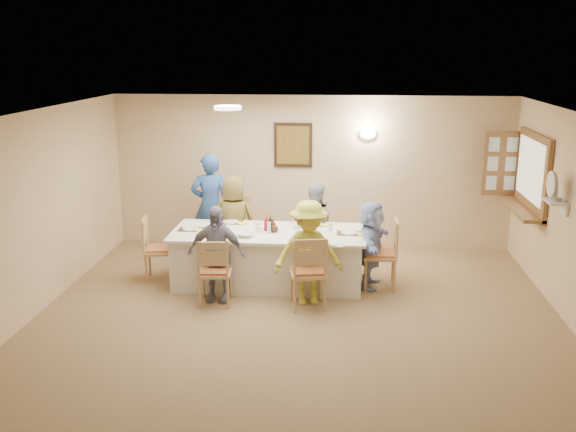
# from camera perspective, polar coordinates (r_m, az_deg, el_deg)

# --- Properties ---
(ground) EXTENTS (7.00, 7.00, 0.00)m
(ground) POSITION_cam_1_polar(r_m,az_deg,el_deg) (7.59, 0.58, -10.43)
(ground) COLOR olive
(room_walls) EXTENTS (7.00, 7.00, 7.00)m
(room_walls) POSITION_cam_1_polar(r_m,az_deg,el_deg) (7.08, 0.61, 0.73)
(room_walls) COLOR #C8AE8E
(room_walls) RESTS_ON ground
(wall_picture) EXTENTS (0.62, 0.05, 0.72)m
(wall_picture) POSITION_cam_1_polar(r_m,az_deg,el_deg) (10.46, 0.45, 6.33)
(wall_picture) COLOR black
(wall_picture) RESTS_ON room_walls
(wall_sconce) EXTENTS (0.26, 0.09, 0.18)m
(wall_sconce) POSITION_cam_1_polar(r_m,az_deg,el_deg) (10.39, 7.11, 7.27)
(wall_sconce) COLOR white
(wall_sconce) RESTS_ON room_walls
(ceiling_light) EXTENTS (0.36, 0.36, 0.05)m
(ceiling_light) POSITION_cam_1_polar(r_m,az_deg,el_deg) (8.53, -5.38, 9.56)
(ceiling_light) COLOR white
(ceiling_light) RESTS_ON room_walls
(serving_hatch) EXTENTS (0.06, 1.50, 1.15)m
(serving_hatch) POSITION_cam_1_polar(r_m,az_deg,el_deg) (9.79, 20.90, 3.58)
(serving_hatch) COLOR brown
(serving_hatch) RESTS_ON room_walls
(hatch_sill) EXTENTS (0.30, 1.50, 0.05)m
(hatch_sill) POSITION_cam_1_polar(r_m,az_deg,el_deg) (9.86, 19.95, 0.62)
(hatch_sill) COLOR brown
(hatch_sill) RESTS_ON room_walls
(shutter_door) EXTENTS (0.55, 0.04, 1.00)m
(shutter_door) POSITION_cam_1_polar(r_m,az_deg,el_deg) (10.45, 18.43, 4.45)
(shutter_door) COLOR brown
(shutter_door) RESTS_ON room_walls
(fan_shelf) EXTENTS (0.22, 0.36, 0.03)m
(fan_shelf) POSITION_cam_1_polar(r_m,az_deg,el_deg) (8.52, 22.69, 1.18)
(fan_shelf) COLOR white
(fan_shelf) RESTS_ON room_walls
(desk_fan) EXTENTS (0.30, 0.30, 0.28)m
(desk_fan) POSITION_cam_1_polar(r_m,az_deg,el_deg) (8.48, 22.60, 2.17)
(desk_fan) COLOR #A5A5A8
(desk_fan) RESTS_ON fan_shelf
(dining_table) EXTENTS (2.67, 1.13, 0.76)m
(dining_table) POSITION_cam_1_polar(r_m,az_deg,el_deg) (9.01, -1.75, -3.71)
(dining_table) COLOR silver
(dining_table) RESTS_ON ground
(chair_back_left) EXTENTS (0.50, 0.50, 1.03)m
(chair_back_left) POSITION_cam_1_polar(r_m,az_deg,el_deg) (9.81, -4.69, -1.37)
(chair_back_left) COLOR tan
(chair_back_left) RESTS_ON ground
(chair_back_right) EXTENTS (0.50, 0.50, 0.96)m
(chair_back_right) POSITION_cam_1_polar(r_m,az_deg,el_deg) (9.69, 2.33, -1.75)
(chair_back_right) COLOR tan
(chair_back_right) RESTS_ON ground
(chair_front_left) EXTENTS (0.47, 0.47, 0.90)m
(chair_front_left) POSITION_cam_1_polar(r_m,az_deg,el_deg) (8.33, -6.52, -4.83)
(chair_front_left) COLOR tan
(chair_front_left) RESTS_ON ground
(chair_front_right) EXTENTS (0.55, 0.55, 0.97)m
(chair_front_right) POSITION_cam_1_polar(r_m,az_deg,el_deg) (8.17, 1.78, -4.88)
(chair_front_right) COLOR tan
(chair_front_right) RESTS_ON ground
(chair_left_end) EXTENTS (0.51, 0.51, 0.93)m
(chair_left_end) POSITION_cam_1_polar(r_m,az_deg,el_deg) (9.29, -11.30, -2.87)
(chair_left_end) COLOR tan
(chair_left_end) RESTS_ON ground
(chair_right_end) EXTENTS (0.48, 0.48, 0.98)m
(chair_right_end) POSITION_cam_1_polar(r_m,az_deg,el_deg) (8.93, 8.19, -3.29)
(chair_right_end) COLOR tan
(chair_right_end) RESTS_ON ground
(diner_back_left) EXTENTS (0.72, 0.50, 1.41)m
(diner_back_left) POSITION_cam_1_polar(r_m,az_deg,el_deg) (9.65, -4.83, -0.50)
(diner_back_left) COLOR brown
(diner_back_left) RESTS_ON ground
(diner_back_right) EXTENTS (0.83, 0.75, 1.32)m
(diner_back_right) POSITION_cam_1_polar(r_m,az_deg,el_deg) (9.53, 2.31, -0.91)
(diner_back_right) COLOR #A9ADB8
(diner_back_right) RESTS_ON ground
(diner_front_left) EXTENTS (0.80, 0.43, 1.28)m
(diner_front_left) POSITION_cam_1_polar(r_m,az_deg,el_deg) (8.38, -6.39, -3.34)
(diner_front_left) COLOR gray
(diner_front_left) RESTS_ON ground
(diner_front_right) EXTENTS (1.09, 0.86, 1.37)m
(diner_front_right) POSITION_cam_1_polar(r_m,az_deg,el_deg) (8.22, 1.84, -3.29)
(diner_front_right) COLOR gold
(diner_front_right) RESTS_ON ground
(diner_right_end) EXTENTS (1.26, 0.76, 1.22)m
(diner_right_end) POSITION_cam_1_polar(r_m,az_deg,el_deg) (8.89, 7.38, -2.52)
(diner_right_end) COLOR #A3B6EB
(diner_right_end) RESTS_ON ground
(caregiver) EXTENTS (0.77, 0.64, 1.66)m
(caregiver) POSITION_cam_1_polar(r_m,az_deg,el_deg) (10.15, -6.90, 0.94)
(caregiver) COLOR #2E569C
(caregiver) RESTS_ON ground
(placemat_fl) EXTENTS (0.34, 0.25, 0.01)m
(placemat_fl) POSITION_cam_1_polar(r_m,az_deg,el_deg) (8.59, -6.08, -2.04)
(placemat_fl) COLOR #472B19
(placemat_fl) RESTS_ON dining_table
(plate_fl) EXTENTS (0.25, 0.25, 0.02)m
(plate_fl) POSITION_cam_1_polar(r_m,az_deg,el_deg) (8.59, -6.08, -1.97)
(plate_fl) COLOR white
(plate_fl) RESTS_ON dining_table
(napkin_fl) EXTENTS (0.14, 0.14, 0.01)m
(napkin_fl) POSITION_cam_1_polar(r_m,az_deg,el_deg) (8.51, -4.95, -2.12)
(napkin_fl) COLOR #FCFF35
(napkin_fl) RESTS_ON dining_table
(placemat_fr) EXTENTS (0.35, 0.26, 0.01)m
(placemat_fr) POSITION_cam_1_polar(r_m,az_deg,el_deg) (8.45, 1.95, -2.25)
(placemat_fr) COLOR #472B19
(placemat_fr) RESTS_ON dining_table
(plate_fr) EXTENTS (0.24, 0.24, 0.02)m
(plate_fr) POSITION_cam_1_polar(r_m,az_deg,el_deg) (8.44, 1.95, -2.19)
(plate_fr) COLOR white
(plate_fr) RESTS_ON dining_table
(napkin_fr) EXTENTS (0.15, 0.15, 0.01)m
(napkin_fr) POSITION_cam_1_polar(r_m,az_deg,el_deg) (8.39, 3.16, -2.34)
(napkin_fr) COLOR #FCFF35
(napkin_fr) RESTS_ON dining_table
(placemat_bl) EXTENTS (0.33, 0.25, 0.01)m
(placemat_bl) POSITION_cam_1_polar(r_m,az_deg,el_deg) (9.38, -5.11, -0.56)
(placemat_bl) COLOR #472B19
(placemat_bl) RESTS_ON dining_table
(plate_bl) EXTENTS (0.23, 0.23, 0.01)m
(plate_bl) POSITION_cam_1_polar(r_m,az_deg,el_deg) (9.38, -5.11, -0.51)
(plate_bl) COLOR white
(plate_bl) RESTS_ON dining_table
(napkin_bl) EXTENTS (0.13, 0.13, 0.01)m
(napkin_bl) POSITION_cam_1_polar(r_m,az_deg,el_deg) (9.30, -4.07, -0.63)
(napkin_bl) COLOR #FCFF35
(napkin_bl) RESTS_ON dining_table
(placemat_br) EXTENTS (0.35, 0.26, 0.01)m
(placemat_br) POSITION_cam_1_polar(r_m,az_deg,el_deg) (9.25, 2.23, -0.74)
(placemat_br) COLOR #472B19
(placemat_br) RESTS_ON dining_table
(plate_br) EXTENTS (0.26, 0.26, 0.02)m
(plate_br) POSITION_cam_1_polar(r_m,az_deg,el_deg) (9.25, 2.23, -0.68)
(plate_br) COLOR white
(plate_br) RESTS_ON dining_table
(napkin_br) EXTENTS (0.13, 0.13, 0.01)m
(napkin_br) POSITION_cam_1_polar(r_m,az_deg,el_deg) (9.19, 3.34, -0.81)
(napkin_br) COLOR #FCFF35
(napkin_br) RESTS_ON dining_table
(placemat_le) EXTENTS (0.33, 0.24, 0.01)m
(placemat_le) POSITION_cam_1_polar(r_m,az_deg,el_deg) (9.09, -8.67, -1.18)
(placemat_le) COLOR #472B19
(placemat_le) RESTS_ON dining_table
(plate_le) EXTENTS (0.23, 0.23, 0.01)m
(plate_le) POSITION_cam_1_polar(r_m,az_deg,el_deg) (9.09, -8.67, -1.12)
(plate_le) COLOR white
(plate_le) RESTS_ON dining_table
(napkin_le) EXTENTS (0.15, 0.15, 0.01)m
(napkin_le) POSITION_cam_1_polar(r_m,az_deg,el_deg) (9.00, -7.63, -1.26)
(napkin_le) COLOR #FCFF35
(napkin_le) RESTS_ON dining_table
(placemat_re) EXTENTS (0.34, 0.25, 0.01)m
(placemat_re) POSITION_cam_1_polar(r_m,az_deg,el_deg) (8.84, 5.47, -1.54)
(placemat_re) COLOR #472B19
(placemat_re) RESTS_ON dining_table
(plate_re) EXTENTS (0.23, 0.23, 0.01)m
(plate_re) POSITION_cam_1_polar(r_m,az_deg,el_deg) (8.83, 5.47, -1.48)
(plate_re) COLOR white
(plate_re) RESTS_ON dining_table
(napkin_re) EXTENTS (0.13, 0.13, 0.01)m
(napkin_re) POSITION_cam_1_polar(r_m,az_deg,el_deg) (8.79, 6.64, -1.61)
(napkin_re) COLOR #FCFF35
(napkin_re) RESTS_ON dining_table
(teacup_a) EXTENTS (0.21, 0.21, 0.10)m
(teacup_a) POSITION_cam_1_polar(r_m,az_deg,el_deg) (8.69, -7.32, -1.56)
(teacup_a) COLOR white
(teacup_a) RESTS_ON dining_table
(teacup_b) EXTENTS (0.14, 0.14, 0.08)m
(teacup_b) POSITION_cam_1_polar(r_m,az_deg,el_deg) (9.32, 1.00, -0.39)
(teacup_b) COLOR white
(teacup_b) RESTS_ON dining_table
(bowl_a) EXTENTS (0.35, 0.35, 0.06)m
(bowl_a) POSITION_cam_1_polar(r_m,az_deg,el_deg) (8.67, -3.81, -1.64)
(bowl_a) COLOR white
(bowl_a) RESTS_ON dining_table
(bowl_b) EXTENTS (0.27, 0.27, 0.06)m
(bowl_b) POSITION_cam_1_polar(r_m,az_deg,el_deg) (9.11, 0.82, -0.81)
(bowl_b) COLOR white
(bowl_b) RESTS_ON dining_table
(condiment_ketchup) EXTENTS (0.09, 0.09, 0.21)m
(condiment_ketchup) POSITION_cam_1_polar(r_m,az_deg,el_deg) (8.91, -1.92, -0.65)
(condiment_ketchup) COLOR #AA0E2A
(condiment_ketchup) RESTS_ON dining_table
(condiment_brown) EXTENTS (0.12, 0.12, 0.22)m
(condiment_brown) POSITION_cam_1_polar(r_m,az_deg,el_deg) (8.92, -1.58, -0.62)
(condiment_brown) COLOR #3D1E10
(condiment_brown) RESTS_ON dining_table
(condiment_malt) EXTENTS (0.17, 0.17, 0.14)m
(condiment_malt) POSITION_cam_1_polar(r_m,az_deg,el_deg) (8.84, -1.22, -1.01)
(condiment_malt) COLOR #3D1E10
(condiment_malt) RESTS_ON dining_table
(drinking_glass) EXTENTS (0.07, 0.07, 0.11)m
(drinking_glass) POSITION_cam_1_polar(r_m,az_deg,el_deg) (8.95, -2.69, -0.93)
(drinking_glass) COLOR silver
(drinking_glass) RESTS_ON dining_table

